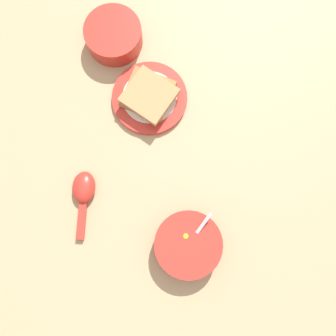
% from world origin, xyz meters
% --- Properties ---
extents(ground_plane, '(3.00, 3.00, 0.00)m').
position_xyz_m(ground_plane, '(0.00, 0.00, 0.00)').
color(ground_plane, tan).
extents(egg_bowl, '(0.15, 0.15, 0.08)m').
position_xyz_m(egg_bowl, '(0.21, 0.12, 0.03)').
color(egg_bowl, red).
rests_on(egg_bowl, ground_plane).
extents(toast_plate, '(0.18, 0.18, 0.01)m').
position_xyz_m(toast_plate, '(-0.10, -0.05, 0.01)').
color(toast_plate, red).
rests_on(toast_plate, ground_plane).
extents(toast_sandwich, '(0.13, 0.13, 0.04)m').
position_xyz_m(toast_sandwich, '(-0.10, -0.05, 0.03)').
color(toast_sandwich, '#9E7042').
rests_on(toast_sandwich, toast_plate).
extents(soup_spoon, '(0.16, 0.07, 0.03)m').
position_xyz_m(soup_spoon, '(0.16, -0.14, 0.01)').
color(soup_spoon, red).
rests_on(soup_spoon, ground_plane).
extents(congee_bowl, '(0.14, 0.14, 0.06)m').
position_xyz_m(congee_bowl, '(-0.22, -0.17, 0.03)').
color(congee_bowl, red).
rests_on(congee_bowl, ground_plane).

